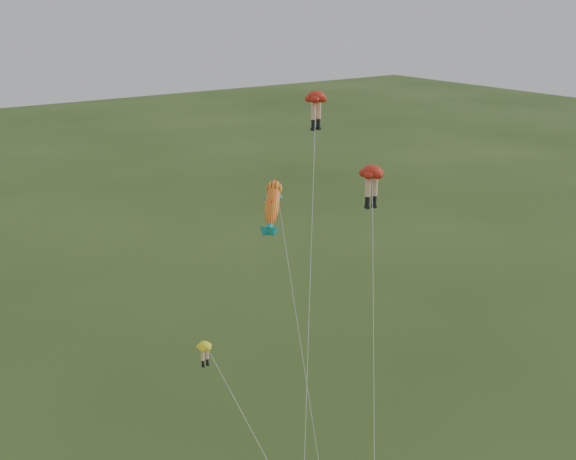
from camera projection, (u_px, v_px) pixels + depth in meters
legs_kite_red_high at (316, 107)px, 36.90m from camera, size 8.36×10.07×20.16m
legs_kite_red_mid at (372, 178)px, 39.50m from camera, size 8.33×10.35×15.53m
legs_kite_yellow at (210, 358)px, 34.31m from camera, size 1.85×8.12×7.78m
fish_kite at (273, 205)px, 34.11m from camera, size 2.49×7.38×16.18m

